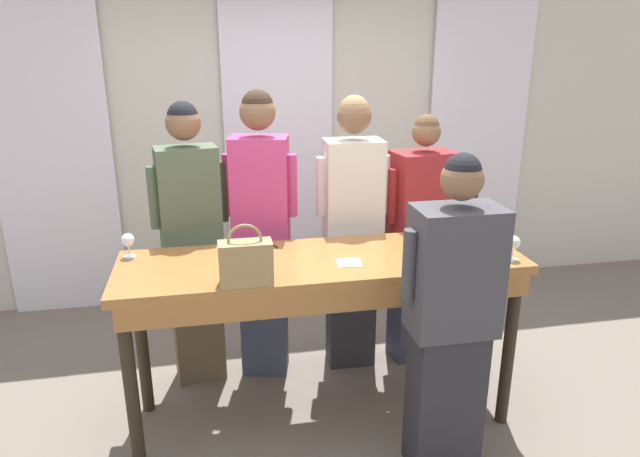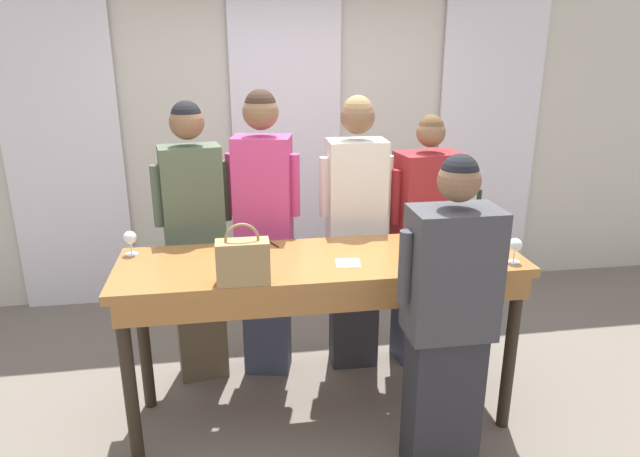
% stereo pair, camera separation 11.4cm
% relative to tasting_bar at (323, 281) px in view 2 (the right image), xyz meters
% --- Properties ---
extents(ground_plane, '(18.00, 18.00, 0.00)m').
position_rel_tasting_bar_xyz_m(ground_plane, '(0.00, 0.02, -0.89)').
color(ground_plane, '#70665B').
extents(wall_back, '(12.00, 0.06, 2.80)m').
position_rel_tasting_bar_xyz_m(wall_back, '(0.00, 1.94, 0.51)').
color(wall_back, beige).
rests_on(wall_back, ground_plane).
extents(curtain_panel_left, '(0.90, 0.03, 2.69)m').
position_rel_tasting_bar_xyz_m(curtain_panel_left, '(-1.78, 1.87, 0.45)').
color(curtain_panel_left, white).
rests_on(curtain_panel_left, ground_plane).
extents(curtain_panel_center, '(0.90, 0.03, 2.69)m').
position_rel_tasting_bar_xyz_m(curtain_panel_center, '(0.00, 1.87, 0.45)').
color(curtain_panel_center, white).
rests_on(curtain_panel_center, ground_plane).
extents(curtain_panel_right, '(0.90, 0.03, 2.69)m').
position_rel_tasting_bar_xyz_m(curtain_panel_right, '(1.78, 1.87, 0.45)').
color(curtain_panel_right, white).
rests_on(curtain_panel_right, ground_plane).
extents(tasting_bar, '(2.23, 0.67, 1.02)m').
position_rel_tasting_bar_xyz_m(tasting_bar, '(0.00, 0.00, 0.00)').
color(tasting_bar, '#9E6633').
rests_on(tasting_bar, ground_plane).
extents(wine_bottle, '(0.08, 0.08, 0.30)m').
position_rel_tasting_bar_xyz_m(wine_bottle, '(0.98, 0.21, 0.24)').
color(wine_bottle, black).
rests_on(wine_bottle, tasting_bar).
extents(handbag, '(0.26, 0.12, 0.31)m').
position_rel_tasting_bar_xyz_m(handbag, '(-0.44, -0.25, 0.24)').
color(handbag, '#997A4C').
rests_on(handbag, tasting_bar).
extents(wine_glass_front_left, '(0.07, 0.07, 0.14)m').
position_rel_tasting_bar_xyz_m(wine_glass_front_left, '(0.66, 0.05, 0.22)').
color(wine_glass_front_left, white).
rests_on(wine_glass_front_left, tasting_bar).
extents(wine_glass_front_mid, '(0.07, 0.07, 0.14)m').
position_rel_tasting_bar_xyz_m(wine_glass_front_mid, '(1.04, 0.14, 0.22)').
color(wine_glass_front_mid, white).
rests_on(wine_glass_front_mid, tasting_bar).
extents(wine_glass_front_right, '(0.07, 0.07, 0.14)m').
position_rel_tasting_bar_xyz_m(wine_glass_front_right, '(0.55, 0.13, 0.22)').
color(wine_glass_front_right, white).
rests_on(wine_glass_front_right, tasting_bar).
extents(wine_glass_center_left, '(0.07, 0.07, 0.14)m').
position_rel_tasting_bar_xyz_m(wine_glass_center_left, '(1.02, -0.20, 0.22)').
color(wine_glass_center_left, white).
rests_on(wine_glass_center_left, tasting_bar).
extents(wine_glass_center_mid, '(0.07, 0.07, 0.14)m').
position_rel_tasting_bar_xyz_m(wine_glass_center_mid, '(-1.05, 0.25, 0.22)').
color(wine_glass_center_mid, white).
rests_on(wine_glass_center_mid, tasting_bar).
extents(wine_glass_center_right, '(0.07, 0.07, 0.14)m').
position_rel_tasting_bar_xyz_m(wine_glass_center_right, '(0.81, -0.04, 0.22)').
color(wine_glass_center_right, white).
rests_on(wine_glass_center_right, tasting_bar).
extents(napkin, '(0.14, 0.14, 0.00)m').
position_rel_tasting_bar_xyz_m(napkin, '(0.13, -0.08, 0.13)').
color(napkin, white).
rests_on(napkin, tasting_bar).
extents(pen, '(0.06, 0.13, 0.01)m').
position_rel_tasting_bar_xyz_m(pen, '(-0.25, 0.29, 0.13)').
color(pen, black).
rests_on(pen, tasting_bar).
extents(guest_olive_jacket, '(0.48, 0.28, 1.83)m').
position_rel_tasting_bar_xyz_m(guest_olive_jacket, '(-0.72, 0.60, 0.07)').
color(guest_olive_jacket, brown).
rests_on(guest_olive_jacket, ground_plane).
extents(guest_pink_top, '(0.47, 0.31, 1.89)m').
position_rel_tasting_bar_xyz_m(guest_pink_top, '(-0.28, 0.60, 0.11)').
color(guest_pink_top, '#383D51').
rests_on(guest_pink_top, ground_plane).
extents(guest_cream_sweater, '(0.48, 0.26, 1.85)m').
position_rel_tasting_bar_xyz_m(guest_cream_sweater, '(0.31, 0.60, 0.07)').
color(guest_cream_sweater, '#28282D').
rests_on(guest_cream_sweater, ground_plane).
extents(guest_striped_shirt, '(0.52, 0.32, 1.72)m').
position_rel_tasting_bar_xyz_m(guest_striped_shirt, '(0.79, 0.60, -0.02)').
color(guest_striped_shirt, '#383D51').
rests_on(guest_striped_shirt, ground_plane).
extents(host_pouring, '(0.53, 0.27, 1.69)m').
position_rel_tasting_bar_xyz_m(host_pouring, '(0.54, -0.51, -0.04)').
color(host_pouring, '#28282D').
rests_on(host_pouring, ground_plane).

